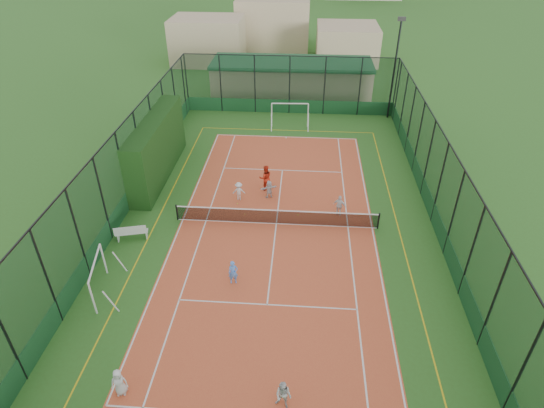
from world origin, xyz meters
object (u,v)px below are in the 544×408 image
at_px(child_near_mid, 233,272).
at_px(white_bench, 132,232).
at_px(futsal_goal_far, 290,115).
at_px(futsal_goal_near, 98,278).
at_px(floodlight_ne, 394,70).
at_px(child_near_right, 283,395).
at_px(child_far_back, 269,189).
at_px(child_far_left, 239,191).
at_px(child_far_right, 340,206).
at_px(coach, 265,178).
at_px(clubhouse, 292,78).
at_px(child_near_left, 119,382).

bearing_deg(child_near_mid, white_bench, 140.06).
bearing_deg(futsal_goal_far, futsal_goal_near, -114.76).
distance_m(floodlight_ne, white_bench, 25.06).
relative_size(child_near_right, child_far_back, 1.09).
distance_m(futsal_goal_near, child_far_left, 10.15).
relative_size(futsal_goal_far, child_far_right, 2.37).
height_order(futsal_goal_far, child_far_left, futsal_goal_far).
relative_size(white_bench, coach, 1.01).
height_order(futsal_goal_near, child_far_back, futsal_goal_near).
relative_size(child_near_right, child_far_right, 0.98).
height_order(child_far_back, coach, coach).
xyz_separation_m(child_far_left, coach, (1.54, 1.35, 0.25)).
distance_m(clubhouse, child_far_left, 19.75).
height_order(child_near_right, child_far_left, child_near_right).
distance_m(futsal_goal_far, child_near_right, 25.43).
bearing_deg(child_far_left, floodlight_ne, -134.69).
height_order(futsal_goal_far, child_far_back, futsal_goal_far).
relative_size(futsal_goal_near, child_near_mid, 2.22).
height_order(futsal_goal_near, child_far_right, futsal_goal_near).
relative_size(floodlight_ne, child_far_right, 6.32).
relative_size(clubhouse, futsal_goal_far, 4.92).
bearing_deg(clubhouse, futsal_goal_near, -105.68).
relative_size(child_near_left, child_near_right, 0.97).
distance_m(floodlight_ne, child_near_mid, 24.23).
distance_m(futsal_goal_near, futsal_goal_far, 21.71).
relative_size(child_near_right, child_far_left, 1.06).
distance_m(child_near_left, child_far_left, 13.99).
bearing_deg(white_bench, child_near_right, -61.54).
bearing_deg(child_far_back, child_near_right, 71.80).
distance_m(white_bench, child_near_mid, 6.77).
bearing_deg(floodlight_ne, child_far_right, -107.84).
xyz_separation_m(clubhouse, futsal_goal_near, (-7.90, -28.15, -0.66)).
height_order(floodlight_ne, child_far_back, floodlight_ne).
relative_size(floodlight_ne, child_near_right, 6.43).
height_order(futsal_goal_far, coach, futsal_goal_far).
xyz_separation_m(floodlight_ne, child_near_right, (-7.59, -28.01, -3.47)).
bearing_deg(child_near_mid, child_near_right, -79.89).
xyz_separation_m(child_near_right, coach, (-1.96, 15.19, 0.21)).
bearing_deg(futsal_goal_near, futsal_goal_far, -33.63).
height_order(clubhouse, coach, clubhouse).
xyz_separation_m(floodlight_ne, white_bench, (-16.40, -18.60, -3.64)).
height_order(white_bench, futsal_goal_near, futsal_goal_near).
distance_m(floodlight_ne, child_far_back, 16.94).
height_order(floodlight_ne, child_far_left, floodlight_ne).
bearing_deg(futsal_goal_far, child_far_left, -105.91).
bearing_deg(child_far_right, futsal_goal_far, -52.65).
height_order(futsal_goal_near, child_near_left, futsal_goal_near).
bearing_deg(child_near_mid, child_far_right, 35.88).
bearing_deg(floodlight_ne, child_far_back, -123.91).
xyz_separation_m(child_near_left, child_far_right, (8.73, 12.52, 0.03)).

